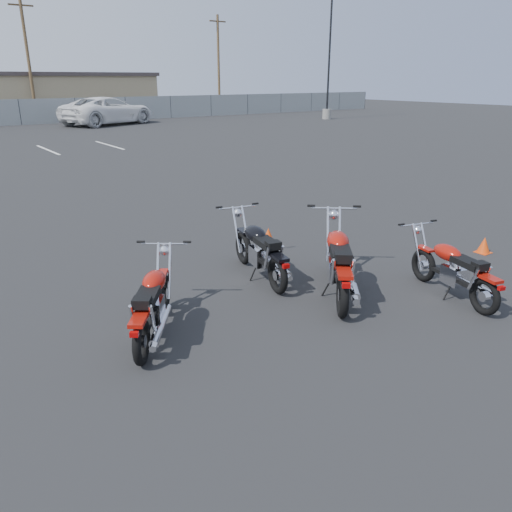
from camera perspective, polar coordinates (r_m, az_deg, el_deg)
ground at (r=7.28m, az=1.49°, el=-6.43°), size 120.00×120.00×0.00m
motorcycle_front_red at (r=6.61m, az=-11.66°, el=-5.35°), size 1.53×1.85×1.00m
motorcycle_second_black at (r=8.35m, az=0.46°, el=0.60°), size 0.93×2.12×1.04m
motorcycle_third_red at (r=7.78m, az=9.45°, el=-0.72°), size 1.85×2.10×1.16m
motorcycle_rear_red at (r=8.20m, az=21.66°, el=-1.50°), size 0.92×1.95×0.96m
training_cone_near at (r=10.21m, az=1.42°, el=2.34°), size 0.27×0.27×0.33m
training_cone_far at (r=10.62m, az=24.61°, el=1.16°), size 0.26×0.26×0.31m
light_pole_east at (r=43.39m, az=8.25°, el=19.20°), size 0.80×0.70×11.24m
tan_building_east at (r=51.16m, az=-20.85°, el=16.94°), size 14.40×9.40×3.70m
utility_pole_c at (r=45.33m, az=-24.59°, el=19.88°), size 1.80×0.24×9.00m
utility_pole_d at (r=53.17m, az=-4.30°, el=21.20°), size 1.80×0.24×9.00m
white_van at (r=39.26m, az=-16.64°, el=16.45°), size 5.92×8.74×3.08m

